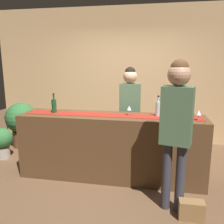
{
  "coord_description": "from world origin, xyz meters",
  "views": [
    {
      "loc": [
        0.64,
        -3.36,
        1.74
      ],
      "look_at": [
        0.01,
        0.0,
        1.02
      ],
      "focal_mm": 38.12,
      "sensor_mm": 36.0,
      "label": 1
    }
  ],
  "objects_px": {
    "wine_bottle_green": "(54,106)",
    "bartender": "(130,105)",
    "potted_plant_tall": "(21,121)",
    "wine_glass_far_end": "(129,108)",
    "wine_glass_mid_counter": "(172,110)",
    "potted_plant_small": "(2,141)",
    "wine_bottle_clear": "(158,109)",
    "customer_sipping": "(177,120)",
    "wine_glass_near_customer": "(199,113)",
    "handbag": "(191,210)"
  },
  "relations": [
    {
      "from": "wine_bottle_clear",
      "to": "handbag",
      "type": "xyz_separation_m",
      "value": [
        0.41,
        -0.91,
        -0.98
      ]
    },
    {
      "from": "customer_sipping",
      "to": "potted_plant_small",
      "type": "height_order",
      "value": "customer_sipping"
    },
    {
      "from": "wine_bottle_clear",
      "to": "handbag",
      "type": "height_order",
      "value": "wine_bottle_clear"
    },
    {
      "from": "wine_bottle_clear",
      "to": "potted_plant_small",
      "type": "relative_size",
      "value": 0.53
    },
    {
      "from": "wine_glass_far_end",
      "to": "potted_plant_small",
      "type": "xyz_separation_m",
      "value": [
        -2.37,
        0.3,
        -0.75
      ]
    },
    {
      "from": "wine_bottle_green",
      "to": "bartender",
      "type": "relative_size",
      "value": 0.18
    },
    {
      "from": "wine_bottle_clear",
      "to": "wine_glass_far_end",
      "type": "height_order",
      "value": "wine_bottle_clear"
    },
    {
      "from": "wine_bottle_clear",
      "to": "wine_bottle_green",
      "type": "distance_m",
      "value": 1.57
    },
    {
      "from": "potted_plant_tall",
      "to": "handbag",
      "type": "distance_m",
      "value": 3.69
    },
    {
      "from": "handbag",
      "to": "wine_glass_far_end",
      "type": "bearing_deg",
      "value": 132.62
    },
    {
      "from": "wine_glass_mid_counter",
      "to": "wine_glass_far_end",
      "type": "xyz_separation_m",
      "value": [
        -0.61,
        0.04,
        0.0
      ]
    },
    {
      "from": "wine_bottle_green",
      "to": "bartender",
      "type": "height_order",
      "value": "bartender"
    },
    {
      "from": "wine_bottle_clear",
      "to": "wine_glass_near_customer",
      "type": "bearing_deg",
      "value": -17.71
    },
    {
      "from": "wine_bottle_green",
      "to": "potted_plant_tall",
      "type": "xyz_separation_m",
      "value": [
        -1.19,
        0.99,
        -0.55
      ]
    },
    {
      "from": "wine_glass_far_end",
      "to": "potted_plant_small",
      "type": "height_order",
      "value": "wine_glass_far_end"
    },
    {
      "from": "wine_bottle_clear",
      "to": "wine_glass_mid_counter",
      "type": "height_order",
      "value": "wine_bottle_clear"
    },
    {
      "from": "wine_bottle_clear",
      "to": "wine_bottle_green",
      "type": "height_order",
      "value": "same"
    },
    {
      "from": "bartender",
      "to": "potted_plant_tall",
      "type": "xyz_separation_m",
      "value": [
        -2.3,
        0.41,
        -0.49
      ]
    },
    {
      "from": "wine_bottle_green",
      "to": "wine_bottle_clear",
      "type": "bearing_deg",
      "value": 2.01
    },
    {
      "from": "wine_glass_far_end",
      "to": "potted_plant_tall",
      "type": "bearing_deg",
      "value": 157.96
    },
    {
      "from": "wine_glass_near_customer",
      "to": "customer_sipping",
      "type": "height_order",
      "value": "customer_sipping"
    },
    {
      "from": "wine_glass_far_end",
      "to": "bartender",
      "type": "xyz_separation_m",
      "value": [
        -0.05,
        0.54,
        -0.05
      ]
    },
    {
      "from": "wine_bottle_green",
      "to": "handbag",
      "type": "relative_size",
      "value": 1.08
    },
    {
      "from": "wine_glass_mid_counter",
      "to": "potted_plant_tall",
      "type": "distance_m",
      "value": 3.17
    },
    {
      "from": "wine_bottle_green",
      "to": "potted_plant_tall",
      "type": "height_order",
      "value": "wine_bottle_green"
    },
    {
      "from": "wine_glass_mid_counter",
      "to": "potted_plant_small",
      "type": "bearing_deg",
      "value": 173.45
    },
    {
      "from": "wine_glass_near_customer",
      "to": "bartender",
      "type": "xyz_separation_m",
      "value": [
        -1.0,
        0.69,
        -0.05
      ]
    },
    {
      "from": "wine_bottle_clear",
      "to": "wine_glass_near_customer",
      "type": "xyz_separation_m",
      "value": [
        0.53,
        -0.17,
        -0.01
      ]
    },
    {
      "from": "wine_glass_near_customer",
      "to": "bartender",
      "type": "distance_m",
      "value": 1.22
    },
    {
      "from": "wine_glass_far_end",
      "to": "wine_bottle_green",
      "type": "bearing_deg",
      "value": -178.04
    },
    {
      "from": "wine_bottle_clear",
      "to": "wine_glass_mid_counter",
      "type": "xyz_separation_m",
      "value": [
        0.2,
        -0.06,
        -0.01
      ]
    },
    {
      "from": "wine_glass_mid_counter",
      "to": "wine_glass_near_customer",
      "type": "bearing_deg",
      "value": -18.39
    },
    {
      "from": "wine_bottle_clear",
      "to": "potted_plant_tall",
      "type": "relative_size",
      "value": 0.33
    },
    {
      "from": "wine_bottle_clear",
      "to": "customer_sipping",
      "type": "height_order",
      "value": "customer_sipping"
    },
    {
      "from": "wine_glass_mid_counter",
      "to": "wine_glass_far_end",
      "type": "height_order",
      "value": "same"
    },
    {
      "from": "wine_bottle_green",
      "to": "potted_plant_small",
      "type": "relative_size",
      "value": 0.53
    },
    {
      "from": "wine_bottle_clear",
      "to": "wine_bottle_green",
      "type": "relative_size",
      "value": 1.0
    },
    {
      "from": "customer_sipping",
      "to": "potted_plant_tall",
      "type": "xyz_separation_m",
      "value": [
        -2.96,
        1.69,
        -0.58
      ]
    },
    {
      "from": "customer_sipping",
      "to": "wine_bottle_green",
      "type": "bearing_deg",
      "value": 172.49
    },
    {
      "from": "wine_glass_near_customer",
      "to": "potted_plant_tall",
      "type": "xyz_separation_m",
      "value": [
        -3.3,
        1.11,
        -0.54
      ]
    },
    {
      "from": "bartender",
      "to": "handbag",
      "type": "xyz_separation_m",
      "value": [
        0.87,
        -1.43,
        -0.92
      ]
    },
    {
      "from": "wine_bottle_clear",
      "to": "wine_glass_mid_counter",
      "type": "relative_size",
      "value": 2.1
    },
    {
      "from": "wine_bottle_clear",
      "to": "wine_glass_near_customer",
      "type": "distance_m",
      "value": 0.56
    },
    {
      "from": "wine_bottle_green",
      "to": "wine_glass_mid_counter",
      "type": "height_order",
      "value": "wine_bottle_green"
    },
    {
      "from": "wine_bottle_green",
      "to": "wine_glass_far_end",
      "type": "relative_size",
      "value": 2.1
    },
    {
      "from": "wine_glass_mid_counter",
      "to": "potted_plant_small",
      "type": "height_order",
      "value": "wine_glass_mid_counter"
    },
    {
      "from": "wine_bottle_green",
      "to": "customer_sipping",
      "type": "distance_m",
      "value": 1.9
    },
    {
      "from": "bartender",
      "to": "customer_sipping",
      "type": "bearing_deg",
      "value": 106.92
    },
    {
      "from": "wine_glass_mid_counter",
      "to": "bartender",
      "type": "distance_m",
      "value": 0.88
    },
    {
      "from": "wine_bottle_green",
      "to": "bartender",
      "type": "xyz_separation_m",
      "value": [
        1.1,
        0.58,
        -0.06
      ]
    }
  ]
}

